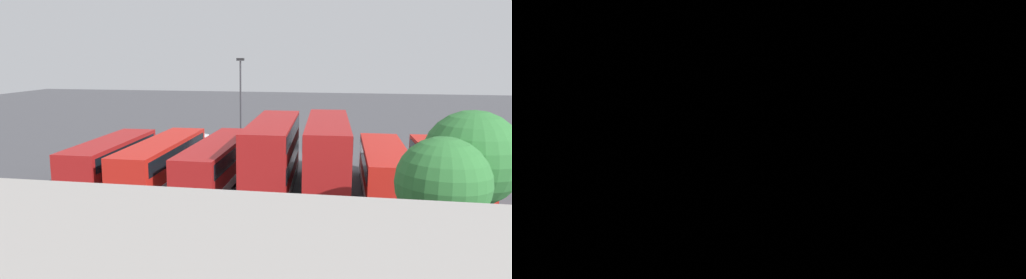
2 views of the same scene
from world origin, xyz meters
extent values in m
plane|color=#47474C|center=(0.00, 0.00, 0.00)|extent=(140.00, 140.00, 0.00)
cube|color=red|center=(-10.59, 10.46, 1.65)|extent=(2.94, 11.29, 2.60)
cube|color=silver|center=(-10.59, 10.46, 0.62)|extent=(2.98, 11.33, 0.55)
cube|color=black|center=(-10.59, 10.46, 2.25)|extent=(2.97, 10.49, 0.90)
cube|color=black|center=(-10.40, 4.83, 2.25)|extent=(2.25, 0.14, 1.10)
cylinder|color=black|center=(-9.32, 6.30, 0.55)|extent=(0.34, 1.11, 1.10)
cylinder|color=black|center=(-11.57, 6.22, 0.55)|extent=(0.34, 1.11, 1.10)
cube|color=red|center=(-6.98, 10.48, 1.65)|extent=(2.65, 10.95, 2.60)
cube|color=silver|center=(-6.98, 10.48, 0.62)|extent=(2.69, 10.99, 0.55)
cube|color=black|center=(-6.98, 10.48, 2.25)|extent=(2.71, 10.15, 0.90)
cube|color=black|center=(-6.93, 4.98, 2.25)|extent=(2.25, 0.08, 1.10)
cylinder|color=black|center=(-5.82, 6.43, 0.55)|extent=(0.31, 1.10, 1.10)
cylinder|color=black|center=(-8.07, 6.40, 0.55)|extent=(0.31, 1.10, 1.10)
cylinder|color=black|center=(-5.90, 14.55, 0.55)|extent=(0.31, 1.10, 1.10)
cube|color=#A51919|center=(-3.47, 10.33, 2.45)|extent=(2.96, 11.91, 4.20)
cube|color=silver|center=(-3.47, 10.33, 0.62)|extent=(3.00, 11.95, 0.55)
cube|color=black|center=(-3.47, 10.33, 2.25)|extent=(2.99, 11.11, 0.90)
cube|color=black|center=(-3.47, 10.33, 3.95)|extent=(2.99, 11.11, 0.90)
cube|color=black|center=(-3.26, 4.39, 2.25)|extent=(2.25, 0.14, 1.10)
cylinder|color=black|center=(-2.18, 5.86, 0.55)|extent=(0.34, 1.11, 1.10)
cylinder|color=black|center=(-4.43, 5.78, 0.55)|extent=(0.34, 1.11, 1.10)
cylinder|color=black|center=(-2.50, 14.88, 0.55)|extent=(0.34, 1.11, 1.10)
cylinder|color=black|center=(-4.75, 14.81, 0.55)|extent=(0.34, 1.11, 1.10)
cube|color=#A51919|center=(-0.12, 11.21, 2.45)|extent=(2.92, 11.14, 4.20)
cube|color=silver|center=(-0.12, 11.21, 0.62)|extent=(2.96, 11.19, 0.55)
cube|color=black|center=(-0.12, 11.21, 2.25)|extent=(2.95, 10.35, 0.90)
cube|color=black|center=(-0.12, 11.21, 3.95)|extent=(2.95, 10.35, 0.90)
cube|color=black|center=(0.07, 5.65, 2.25)|extent=(2.25, 0.14, 1.10)
cylinder|color=black|center=(1.14, 7.12, 0.55)|extent=(0.34, 1.11, 1.10)
cylinder|color=black|center=(-1.11, 7.05, 0.55)|extent=(0.34, 1.11, 1.10)
cylinder|color=black|center=(0.87, 15.38, 0.55)|extent=(0.34, 1.11, 1.10)
cylinder|color=black|center=(-1.38, 15.31, 0.55)|extent=(0.34, 1.11, 1.10)
cube|color=#A51919|center=(3.66, 10.44, 1.65)|extent=(2.57, 11.95, 2.60)
cube|color=silver|center=(3.66, 10.44, 0.62)|extent=(2.61, 11.99, 0.55)
cube|color=black|center=(3.66, 10.44, 2.25)|extent=(2.63, 11.15, 0.90)
cube|color=black|center=(3.66, 4.44, 2.25)|extent=(2.25, 0.06, 1.10)
cylinder|color=black|center=(4.78, 5.86, 0.55)|extent=(0.30, 1.10, 1.10)
cylinder|color=black|center=(2.53, 5.87, 0.55)|extent=(0.30, 1.10, 1.10)
cylinder|color=black|center=(4.80, 15.00, 0.55)|extent=(0.30, 1.10, 1.10)
cylinder|color=black|center=(2.55, 15.01, 0.55)|extent=(0.30, 1.10, 1.10)
cube|color=red|center=(7.42, 10.81, 1.65)|extent=(2.66, 11.61, 2.60)
cube|color=silver|center=(7.42, 10.81, 0.62)|extent=(2.70, 11.65, 0.55)
cube|color=black|center=(7.42, 10.81, 2.25)|extent=(2.71, 10.81, 0.90)
cube|color=black|center=(7.47, 4.98, 2.25)|extent=(2.25, 0.08, 1.10)
cylinder|color=black|center=(8.58, 6.42, 0.55)|extent=(0.31, 1.10, 1.10)
cylinder|color=black|center=(6.33, 6.40, 0.55)|extent=(0.31, 1.10, 1.10)
cylinder|color=black|center=(8.50, 15.21, 0.55)|extent=(0.31, 1.10, 1.10)
cylinder|color=black|center=(6.25, 15.19, 0.55)|extent=(0.31, 1.10, 1.10)
cube|color=#A51919|center=(10.90, 11.20, 1.65)|extent=(2.83, 10.09, 2.60)
cube|color=silver|center=(10.90, 11.20, 0.62)|extent=(2.87, 10.13, 0.55)
cube|color=black|center=(10.90, 11.20, 2.25)|extent=(2.87, 9.29, 0.90)
cube|color=black|center=(11.04, 6.16, 2.25)|extent=(2.25, 0.12, 1.10)
cylinder|color=black|center=(12.12, 7.62, 0.55)|extent=(0.33, 1.11, 1.10)
cylinder|color=black|center=(9.87, 7.56, 0.55)|extent=(0.33, 1.11, 1.10)
cylinder|color=black|center=(9.67, 14.78, 0.55)|extent=(0.33, 1.11, 1.10)
cube|color=silver|center=(10.62, -3.20, 0.53)|extent=(4.17, 4.55, 0.70)
cube|color=black|center=(10.75, -3.04, 1.15)|extent=(2.94, 3.08, 0.55)
cylinder|color=black|center=(10.24, -4.95, 0.32)|extent=(0.57, 0.64, 0.64)
cylinder|color=black|center=(8.99, -3.94, 0.32)|extent=(0.57, 0.64, 0.64)
cylinder|color=black|center=(12.25, -2.46, 0.32)|extent=(0.57, 0.64, 0.64)
cylinder|color=black|center=(11.01, -1.45, 0.32)|extent=(0.57, 0.64, 0.64)
cube|color=silver|center=(-3.73, -3.41, 0.53)|extent=(2.38, 4.49, 0.70)
cube|color=black|center=(-3.71, -3.61, 1.15)|extent=(1.98, 2.77, 0.55)
cylinder|color=black|center=(-4.74, -2.00, 0.32)|extent=(0.31, 0.66, 0.64)
cylinder|color=black|center=(-3.16, -1.77, 0.32)|extent=(0.31, 0.66, 0.64)
cylinder|color=black|center=(-4.31, -5.05, 0.32)|extent=(0.31, 0.66, 0.64)
cylinder|color=black|center=(-2.73, -4.83, 0.32)|extent=(0.31, 0.66, 0.64)
cylinder|color=#38383D|center=(5.07, -3.05, 4.00)|extent=(0.16, 0.16, 8.01)
cube|color=#262628|center=(5.07, -3.05, 8.16)|extent=(0.70, 0.30, 0.24)
camera|label=1|loc=(-4.48, 40.48, 8.61)|focal=33.76mm
camera|label=2|loc=(6.21, 32.75, 4.57)|focal=37.11mm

